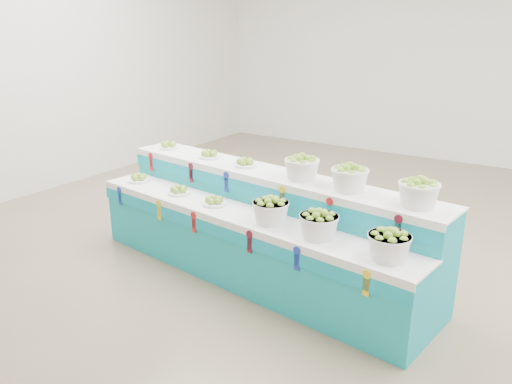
# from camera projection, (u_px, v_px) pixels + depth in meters

# --- Properties ---
(ground) EXTENTS (10.00, 10.00, 0.00)m
(ground) POSITION_uv_depth(u_px,v_px,m) (356.00, 265.00, 5.38)
(ground) COLOR #72634A
(ground) RESTS_ON ground
(back_wall) EXTENTS (10.00, 0.00, 10.00)m
(back_wall) POSITION_uv_depth(u_px,v_px,m) (478.00, 50.00, 8.73)
(back_wall) COLOR silver
(back_wall) RESTS_ON ground
(display_stand) EXTENTS (3.82, 1.43, 1.02)m
(display_stand) POSITION_uv_depth(u_px,v_px,m) (256.00, 226.00, 5.05)
(display_stand) COLOR teal
(display_stand) RESTS_ON ground
(plate_lower_left) EXTENTS (0.27, 0.27, 0.09)m
(plate_lower_left) POSITION_uv_depth(u_px,v_px,m) (139.00, 178.00, 5.76)
(plate_lower_left) COLOR white
(plate_lower_left) RESTS_ON display_stand
(plate_lower_mid) EXTENTS (0.27, 0.27, 0.09)m
(plate_lower_mid) POSITION_uv_depth(u_px,v_px,m) (179.00, 190.00, 5.34)
(plate_lower_mid) COLOR white
(plate_lower_mid) RESTS_ON display_stand
(plate_lower_right) EXTENTS (0.27, 0.27, 0.09)m
(plate_lower_right) POSITION_uv_depth(u_px,v_px,m) (214.00, 200.00, 5.01)
(plate_lower_right) COLOR white
(plate_lower_right) RESTS_ON display_stand
(basket_lower_left) EXTENTS (0.37, 0.37, 0.24)m
(basket_lower_left) POSITION_uv_depth(u_px,v_px,m) (271.00, 210.00, 4.55)
(basket_lower_left) COLOR silver
(basket_lower_left) RESTS_ON display_stand
(basket_lower_mid) EXTENTS (0.37, 0.37, 0.24)m
(basket_lower_mid) POSITION_uv_depth(u_px,v_px,m) (319.00, 224.00, 4.23)
(basket_lower_mid) COLOR silver
(basket_lower_mid) RESTS_ON display_stand
(basket_lower_right) EXTENTS (0.37, 0.37, 0.24)m
(basket_lower_right) POSITION_uv_depth(u_px,v_px,m) (389.00, 244.00, 3.84)
(basket_lower_right) COLOR silver
(basket_lower_right) RESTS_ON display_stand
(plate_upper_left) EXTENTS (0.27, 0.27, 0.09)m
(plate_upper_left) POSITION_uv_depth(u_px,v_px,m) (169.00, 145.00, 6.00)
(plate_upper_left) COLOR white
(plate_upper_left) RESTS_ON display_stand
(plate_upper_mid) EXTENTS (0.27, 0.27, 0.09)m
(plate_upper_mid) POSITION_uv_depth(u_px,v_px,m) (209.00, 154.00, 5.58)
(plate_upper_mid) COLOR white
(plate_upper_mid) RESTS_ON display_stand
(plate_upper_right) EXTENTS (0.27, 0.27, 0.09)m
(plate_upper_right) POSITION_uv_depth(u_px,v_px,m) (245.00, 162.00, 5.25)
(plate_upper_right) COLOR white
(plate_upper_right) RESTS_ON display_stand
(basket_upper_left) EXTENTS (0.37, 0.37, 0.24)m
(basket_upper_left) POSITION_uv_depth(u_px,v_px,m) (302.00, 167.00, 4.79)
(basket_upper_left) COLOR silver
(basket_upper_left) RESTS_ON display_stand
(basket_upper_mid) EXTENTS (0.37, 0.37, 0.24)m
(basket_upper_mid) POSITION_uv_depth(u_px,v_px,m) (350.00, 177.00, 4.47)
(basket_upper_mid) COLOR silver
(basket_upper_mid) RESTS_ON display_stand
(basket_upper_right) EXTENTS (0.37, 0.37, 0.24)m
(basket_upper_right) POSITION_uv_depth(u_px,v_px,m) (419.00, 192.00, 4.07)
(basket_upper_right) COLOR silver
(basket_upper_right) RESTS_ON display_stand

